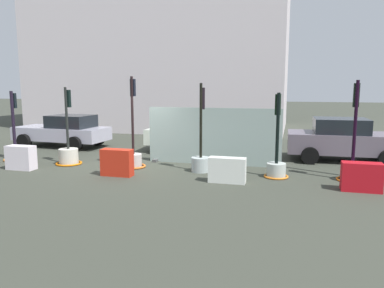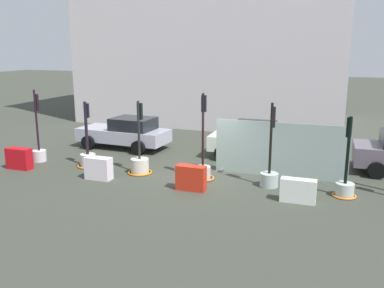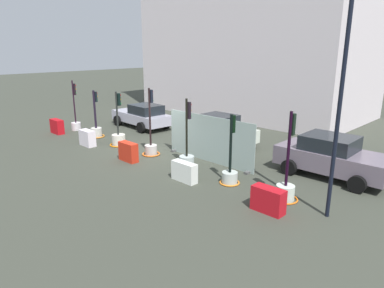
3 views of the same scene
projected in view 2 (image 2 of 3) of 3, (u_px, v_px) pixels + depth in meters
The scene contains 14 objects.
ground_plane at pixel (202, 179), 15.56m from camera, with size 120.00×120.00×0.00m, color #383C32.
traffic_light_0 at pixel (39, 148), 17.87m from camera, with size 0.57×0.57×3.08m.
traffic_light_1 at pixel (88, 156), 17.08m from camera, with size 0.91×0.91×2.69m.
traffic_light_2 at pixel (140, 162), 16.18m from camera, with size 0.95×0.95×2.84m.
traffic_light_3 at pixel (203, 166), 15.45m from camera, with size 0.87×0.87×3.21m.
traffic_light_4 at pixel (270, 171), 14.61m from camera, with size 0.64×0.64×2.97m.
traffic_light_5 at pixel (345, 183), 13.63m from camera, with size 0.78×0.78×2.67m.
construction_barrier_0 at pixel (19, 159), 16.76m from camera, with size 1.04×0.42×0.85m.
construction_barrier_1 at pixel (99, 168), 15.44m from camera, with size 0.98×0.45×0.83m.
construction_barrier_2 at pixel (191, 178), 14.25m from camera, with size 1.02×0.39×0.87m.
construction_barrier_3 at pixel (298, 191), 13.15m from camera, with size 1.11×0.37×0.76m.
car_silver_hatchback at pixel (126, 133), 20.16m from camera, with size 4.54×2.33×1.52m.
car_white_van at pixel (255, 140), 18.24m from camera, with size 3.99×2.12×1.64m.
site_fence_panel at pixel (280, 151), 15.59m from camera, with size 4.95×0.50×2.09m.
Camera 2 is at (4.68, -14.11, 4.81)m, focal length 38.93 mm.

